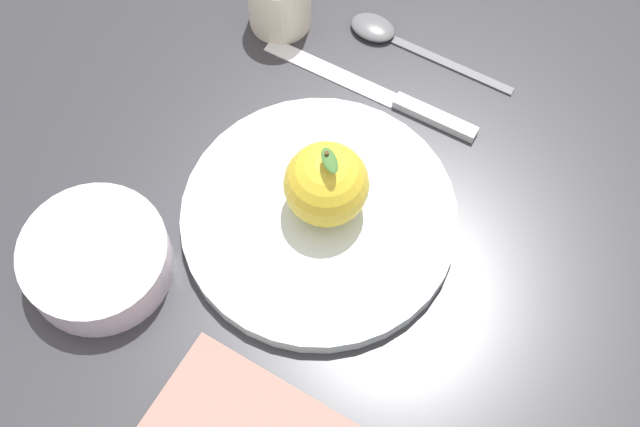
% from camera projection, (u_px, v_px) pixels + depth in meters
% --- Properties ---
extents(ground_plane, '(2.40, 2.40, 0.00)m').
position_uv_depth(ground_plane, '(335.00, 215.00, 0.77)').
color(ground_plane, '#2D2D33').
extents(dinner_plate, '(0.25, 0.25, 0.02)m').
position_uv_depth(dinner_plate, '(320.00, 218.00, 0.75)').
color(dinner_plate, silver).
rests_on(dinner_plate, ground_plane).
extents(apple, '(0.08, 0.08, 0.09)m').
position_uv_depth(apple, '(326.00, 184.00, 0.72)').
color(apple, gold).
rests_on(apple, dinner_plate).
extents(side_bowl, '(0.13, 0.13, 0.04)m').
position_uv_depth(side_bowl, '(96.00, 257.00, 0.72)').
color(side_bowl, silver).
rests_on(side_bowl, ground_plane).
extents(knife, '(0.20, 0.14, 0.01)m').
position_uv_depth(knife, '(388.00, 97.00, 0.82)').
color(knife, silver).
rests_on(knife, ground_plane).
extents(spoon, '(0.16, 0.12, 0.01)m').
position_uv_depth(spoon, '(391.00, 36.00, 0.85)').
color(spoon, '#59595E').
rests_on(spoon, ground_plane).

